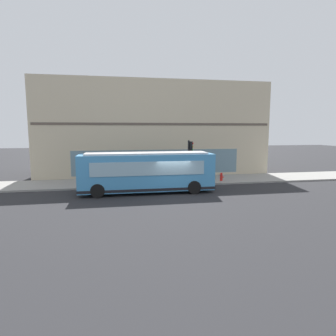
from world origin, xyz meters
TOP-DOWN VIEW (x-y plane):
  - ground at (0.00, 0.00)m, footprint 120.00×120.00m
  - sidewalk_curb at (4.83, 0.00)m, footprint 4.46×40.00m
  - building_corner at (10.95, 0.00)m, footprint 7.83×23.47m
  - city_bus_nearside at (0.75, 1.85)m, footprint 2.66×10.06m
  - traffic_light_near_corner at (3.13, -2.17)m, footprint 0.32×0.49m
  - fire_hydrant at (3.69, -5.29)m, footprint 0.35×0.35m
  - pedestrian_near_hydrant at (5.95, 1.24)m, footprint 0.32×0.32m
  - pedestrian_by_light_pole at (4.57, 1.47)m, footprint 0.32×0.32m
  - newspaper_vending_box at (5.31, -4.84)m, footprint 0.44×0.42m

SIDE VIEW (x-z plane):
  - ground at x=0.00m, z-range 0.00..0.00m
  - sidewalk_curb at x=4.83m, z-range 0.00..0.15m
  - fire_hydrant at x=3.69m, z-range 0.14..0.88m
  - newspaper_vending_box at x=5.31m, z-range 0.15..1.05m
  - pedestrian_near_hydrant at x=5.95m, z-range 0.27..1.94m
  - pedestrian_by_light_pole at x=4.57m, z-range 0.29..2.05m
  - city_bus_nearside at x=0.75m, z-range 0.02..3.09m
  - traffic_light_near_corner at x=3.13m, z-range 0.88..4.59m
  - building_corner at x=10.95m, z-range -0.01..9.60m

